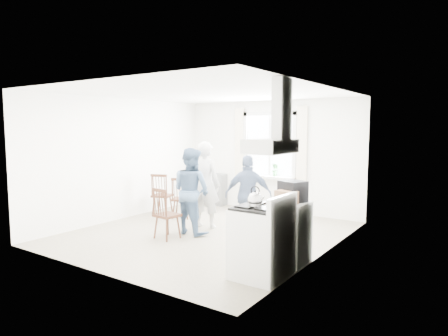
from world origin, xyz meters
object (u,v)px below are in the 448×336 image
windsor_chair_b (163,208)px  person_mid (191,191)px  low_cabinet (290,233)px  stereo_stack (293,191)px  gas_stove (262,241)px  windsor_chair_a (160,190)px  person_left (205,185)px  windsor_chair_c (181,194)px  person_right (248,195)px

windsor_chair_b → person_mid: person_mid is taller
low_cabinet → stereo_stack: 0.61m
gas_stove → low_cabinet: 0.70m
windsor_chair_a → person_mid: bearing=-27.4°
windsor_chair_b → person_left: bearing=85.2°
gas_stove → windsor_chair_a: 4.19m
person_mid → windsor_chair_b: bearing=82.9°
windsor_chair_c → person_mid: 1.25m
gas_stove → windsor_chair_c: bearing=147.5°
windsor_chair_c → gas_stove: bearing=-32.5°
low_cabinet → windsor_chair_a: 3.97m
stereo_stack → windsor_chair_c: size_ratio=0.47×
stereo_stack → person_mid: person_mid is taller
gas_stove → stereo_stack: stereo_stack is taller
windsor_chair_a → person_left: person_left is taller
low_cabinet → windsor_chair_c: (-3.16, 1.27, 0.10)m
low_cabinet → windsor_chair_a: bearing=161.3°
windsor_chair_c → person_right: person_right is taller
windsor_chair_c → person_left: (0.89, -0.29, 0.30)m
windsor_chair_a → person_mid: size_ratio=0.59×
person_left → person_mid: size_ratio=1.07×
gas_stove → person_right: (-1.24, 1.72, 0.25)m
windsor_chair_b → person_left: (0.09, 1.12, 0.29)m
low_cabinet → windsor_chair_b: windsor_chair_b is taller
stereo_stack → gas_stove: bearing=-95.8°
windsor_chair_b → stereo_stack: bearing=5.1°
person_left → person_mid: bearing=86.0°
gas_stove → low_cabinet: gas_stove is taller
stereo_stack → windsor_chair_b: stereo_stack is taller
windsor_chair_c → person_right: size_ratio=0.62×
windsor_chair_a → windsor_chair_c: (0.60, -0.01, -0.03)m
person_mid → stereo_stack: bearing=175.8°
windsor_chair_b → person_right: 1.58m
windsor_chair_b → person_left: person_left is taller
windsor_chair_a → person_right: (2.45, -0.26, 0.16)m
windsor_chair_a → windsor_chair_c: windsor_chair_a is taller
windsor_chair_b → person_right: person_right is taller
windsor_chair_b → person_right: bearing=47.6°
person_left → gas_stove: bearing=132.7°
gas_stove → windsor_chair_c: 3.66m
gas_stove → person_mid: 2.47m
windsor_chair_c → person_mid: (0.94, -0.79, 0.25)m
windsor_chair_c → low_cabinet: bearing=-21.9°
person_left → person_right: 0.97m
low_cabinet → windsor_chair_b: size_ratio=0.97×
stereo_stack → windsor_chair_b: (-2.38, -0.21, -0.49)m
person_left → windsor_chair_c: bearing=-28.1°
person_right → windsor_chair_a: bearing=-35.2°
person_right → windsor_chair_b: bearing=18.4°
stereo_stack → person_left: bearing=158.3°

